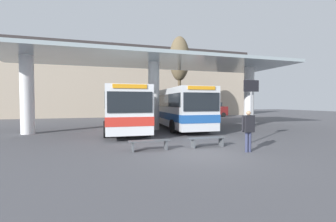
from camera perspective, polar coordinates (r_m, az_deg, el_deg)
ground_plane at (r=9.72m, az=8.20°, el=-10.50°), size 100.00×100.00×0.00m
townhouse_backdrop at (r=33.75m, az=-9.88°, el=9.02°), size 40.00×0.58×10.63m
station_canopy at (r=17.88m, az=-3.64°, el=10.55°), size 22.51×6.96×5.52m
transit_bus_left_bay at (r=17.21m, az=-11.03°, el=0.88°), size 3.14×10.46×3.13m
transit_bus_center_bay at (r=18.85m, az=2.35°, el=1.07°), size 3.11×10.50×3.17m
waiting_bench_near_pillar at (r=10.96m, az=9.96°, el=-7.21°), size 1.86×0.44×0.46m
waiting_bench_mid_platform at (r=10.04m, az=-4.67°, el=-8.06°), size 1.86×0.44×0.46m
info_sign_platform at (r=12.60m, az=20.34°, el=2.99°), size 0.90×0.09×3.30m
pedestrian_waiting at (r=10.21m, az=19.74°, el=-3.82°), size 0.66×0.27×1.78m
poplar_tree_behind_left at (r=27.64m, az=2.92°, el=12.89°), size 2.41×2.41×10.04m
parked_car_street at (r=33.78m, az=11.21°, el=0.31°), size 4.21×2.05×2.17m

